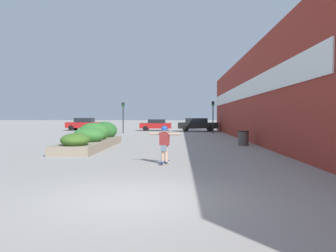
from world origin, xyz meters
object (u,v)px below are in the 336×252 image
(trash_bin, at_px, (243,138))
(traffic_light_right, at_px, (213,111))
(car_leftmost, at_px, (197,124))
(traffic_light_left, at_px, (123,112))
(car_center_left, at_px, (156,125))
(car_center_right, at_px, (83,124))
(skateboard, at_px, (164,162))
(skateboarder, at_px, (164,140))

(trash_bin, bearing_deg, traffic_light_right, 91.79)
(car_leftmost, xyz_separation_m, traffic_light_left, (-8.16, -4.69, 1.40))
(car_leftmost, bearing_deg, traffic_light_right, 17.18)
(trash_bin, height_order, car_center_left, car_center_left)
(car_center_right, bearing_deg, trash_bin, -142.39)
(traffic_light_left, relative_size, traffic_light_right, 0.97)
(traffic_light_left, bearing_deg, skateboard, -76.19)
(skateboarder, xyz_separation_m, trash_bin, (4.52, 8.11, -0.46))
(skateboard, distance_m, traffic_light_right, 22.99)
(car_center_left, distance_m, traffic_light_left, 7.36)
(skateboarder, bearing_deg, traffic_light_right, 99.23)
(car_center_left, bearing_deg, traffic_light_right, -134.43)
(car_center_left, relative_size, car_center_right, 0.95)
(car_leftmost, height_order, car_center_right, car_center_right)
(car_leftmost, height_order, car_center_left, car_leftmost)
(car_center_left, xyz_separation_m, car_center_right, (-9.40, 0.46, 0.09))
(skateboarder, bearing_deg, traffic_light_left, 123.29)
(car_center_right, distance_m, traffic_light_left, 9.57)
(skateboarder, distance_m, car_center_right, 31.70)
(car_center_left, bearing_deg, skateboard, -175.12)
(car_leftmost, relative_size, traffic_light_right, 1.40)
(skateboarder, relative_size, traffic_light_left, 0.41)
(car_leftmost, bearing_deg, car_center_right, -99.04)
(skateboard, relative_size, skateboarder, 0.54)
(trash_bin, bearing_deg, car_leftmost, 95.60)
(skateboard, bearing_deg, traffic_light_right, 99.23)
(trash_bin, bearing_deg, car_center_right, 127.61)
(trash_bin, bearing_deg, car_center_left, 108.57)
(skateboard, xyz_separation_m, traffic_light_left, (-5.50, 22.39, 2.18))
(skateboard, xyz_separation_m, traffic_light_right, (4.07, 22.52, 2.25))
(trash_bin, height_order, traffic_light_left, traffic_light_left)
(car_leftmost, distance_m, traffic_light_right, 5.00)
(skateboard, bearing_deg, skateboarder, -66.94)
(skateboarder, bearing_deg, car_center_left, 114.37)
(trash_bin, bearing_deg, traffic_light_left, 125.07)
(car_center_left, bearing_deg, car_leftmost, -109.81)
(skateboarder, bearing_deg, car_center_right, 131.47)
(car_leftmost, xyz_separation_m, car_center_left, (-5.13, 1.85, -0.10))
(trash_bin, distance_m, car_center_right, 26.87)
(trash_bin, relative_size, car_center_left, 0.23)
(car_center_left, xyz_separation_m, traffic_light_right, (6.54, -6.42, 1.57))
(trash_bin, relative_size, car_leftmost, 0.19)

